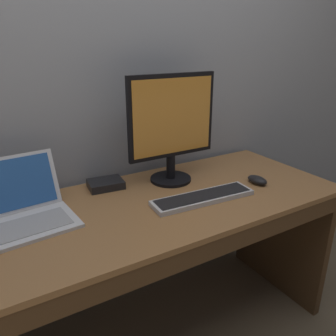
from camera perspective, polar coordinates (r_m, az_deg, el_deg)
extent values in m
cube|color=gray|center=(1.64, -9.86, 19.91)|extent=(4.01, 0.04, 2.77)
cube|color=olive|center=(1.44, -2.61, -6.20)|extent=(1.71, 0.68, 0.02)
cube|color=#4E351E|center=(2.10, 18.29, -9.90)|extent=(0.04, 0.63, 0.74)
cube|color=#4E351E|center=(1.23, 4.87, -14.26)|extent=(1.64, 0.02, 0.08)
cube|color=silver|center=(1.35, -22.86, -9.13)|extent=(0.37, 0.26, 0.01)
cube|color=#959599|center=(1.33, -22.79, -9.04)|extent=(0.31, 0.17, 0.00)
cube|color=silver|center=(1.44, -24.96, -2.58)|extent=(0.35, 0.11, 0.21)
cube|color=#28569E|center=(1.43, -24.92, -2.58)|extent=(0.32, 0.09, 0.19)
cylinder|color=black|center=(1.65, 0.45, -1.84)|extent=(0.20, 0.20, 0.01)
cylinder|color=black|center=(1.63, 0.46, 0.28)|extent=(0.04, 0.04, 0.12)
cube|color=black|center=(1.55, 0.69, 8.75)|extent=(0.44, 0.02, 0.38)
cube|color=#C67F2D|center=(1.54, 0.95, 8.67)|extent=(0.41, 0.00, 0.34)
cube|color=#BCBCC1|center=(1.46, 5.93, -5.01)|extent=(0.47, 0.15, 0.02)
cube|color=black|center=(1.45, 5.95, -4.61)|extent=(0.44, 0.13, 0.00)
ellipsoid|color=black|center=(1.67, 14.86, -1.96)|extent=(0.07, 0.11, 0.04)
cube|color=black|center=(1.59, -10.48, -2.68)|extent=(0.17, 0.13, 0.04)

